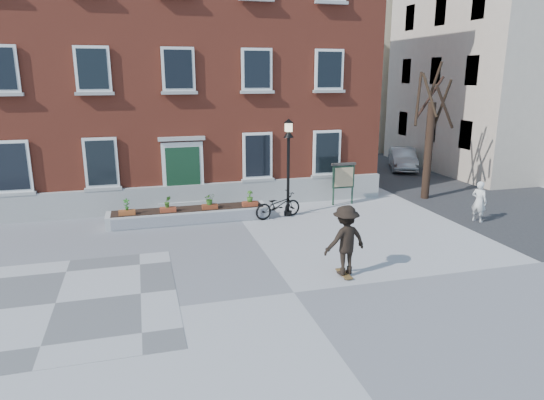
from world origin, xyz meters
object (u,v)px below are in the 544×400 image
object	(u,v)px
notice_board	(343,177)
skateboarder	(345,240)
parked_car	(403,159)
bystander	(479,202)
bicycle	(278,205)
lamp_post	(288,154)

from	to	relation	value
notice_board	skateboarder	size ratio (longest dim) A/B	0.90
parked_car	notice_board	xyz separation A→B (m)	(-6.80, -6.63, 0.61)
bystander	notice_board	size ratio (longest dim) A/B	0.87
bicycle	lamp_post	world-z (taller)	lamp_post
bicycle	skateboarder	world-z (taller)	skateboarder
parked_car	notice_board	size ratio (longest dim) A/B	2.12
notice_board	bystander	bearing A→B (deg)	-43.25
parked_car	bystander	xyz separation A→B (m)	(-2.75, -10.44, 0.16)
parked_car	skateboarder	world-z (taller)	skateboarder
bystander	lamp_post	size ratio (longest dim) A/B	0.41
bicycle	bystander	xyz separation A→B (m)	(7.39, -2.58, 0.29)
bicycle	parked_car	world-z (taller)	parked_car
lamp_post	notice_board	xyz separation A→B (m)	(2.86, 1.03, -1.28)
notice_board	lamp_post	bearing A→B (deg)	-160.18
bicycle	lamp_post	distance (m)	2.08
lamp_post	skateboarder	distance (m)	6.45
lamp_post	bicycle	bearing A→B (deg)	-157.78
parked_car	lamp_post	xyz separation A→B (m)	(-9.66, -7.66, 1.89)
lamp_post	notice_board	world-z (taller)	lamp_post
parked_car	skateboarder	size ratio (longest dim) A/B	1.90
bicycle	notice_board	distance (m)	3.64
notice_board	skateboarder	distance (m)	7.95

